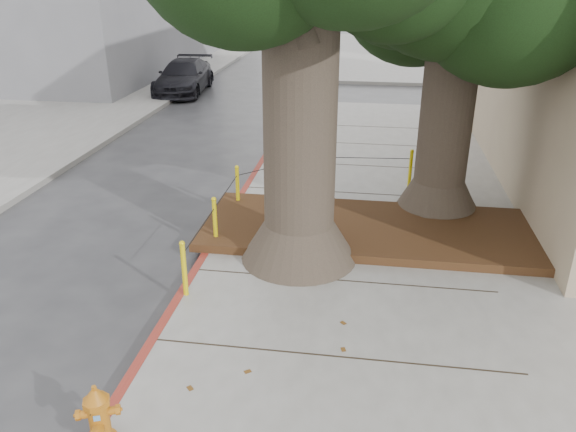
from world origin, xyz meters
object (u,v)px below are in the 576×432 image
Objects in this scene: car_silver at (478,74)px; car_red at (568,76)px; car_dark at (184,77)px; fire_hydrant at (99,416)px.

car_silver is 3.73m from car_red.
car_red is (3.73, -0.00, 0.03)m from car_silver.
car_dark reaches higher than car_silver.
car_silver is at bearing 8.77° from car_dark.
car_red reaches higher than car_silver.
car_silver is 12.83m from car_dark.
car_silver is at bearing 51.45° from fire_hydrant.
car_dark is at bearing 107.15° from car_silver.
car_red reaches higher than fire_hydrant.
car_dark reaches higher than car_red.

